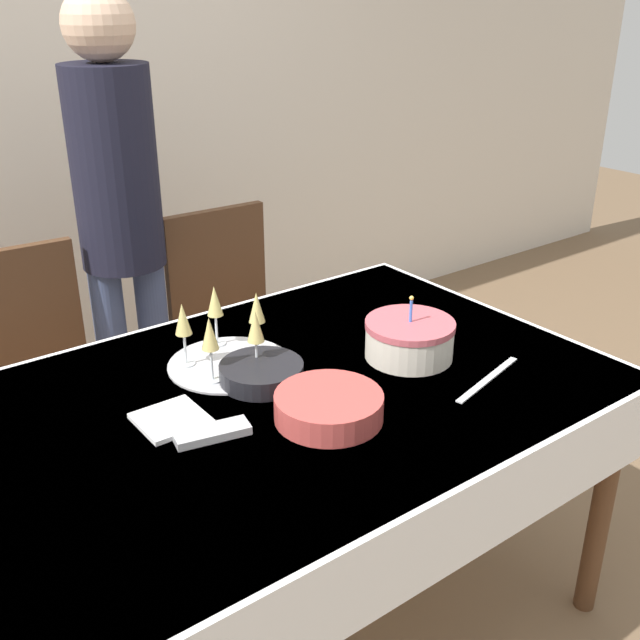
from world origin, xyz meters
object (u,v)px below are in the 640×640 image
dining_chair_far_right (233,328)px  birthday_cake (409,339)px  dining_chair_far_left (37,386)px  champagne_tray (226,339)px  person_standing (119,205)px  plate_stack_main (329,407)px  plate_stack_dessert (262,373)px

dining_chair_far_right → birthday_cake: dining_chair_far_right is taller
dining_chair_far_left → dining_chair_far_right: bearing=0.0°
champagne_tray → person_standing: size_ratio=0.19×
dining_chair_far_left → plate_stack_main: size_ratio=3.77×
dining_chair_far_left → birthday_cake: size_ratio=3.97×
dining_chair_far_right → plate_stack_dessert: bearing=-115.5°
dining_chair_far_right → birthday_cake: (0.01, -0.92, 0.30)m
plate_stack_main → plate_stack_dessert: (-0.03, 0.24, -0.01)m
birthday_cake → plate_stack_main: birthday_cake is taller
birthday_cake → dining_chair_far_right: bearing=90.8°
dining_chair_far_left → dining_chair_far_right: same height
plate_stack_main → birthday_cake: bearing=18.2°
plate_stack_main → plate_stack_dessert: plate_stack_main is taller
dining_chair_far_left → plate_stack_dessert: 0.91m
dining_chair_far_left → person_standing: person_standing is taller
birthday_cake → champagne_tray: bearing=148.3°
birthday_cake → champagne_tray: champagne_tray is taller
champagne_tray → plate_stack_main: champagne_tray is taller
plate_stack_dessert → plate_stack_main: bearing=-83.8°
person_standing → birthday_cake: bearing=-70.8°
dining_chair_far_left → plate_stack_main: (0.38, -1.04, 0.28)m
birthday_cake → plate_stack_dessert: bearing=162.6°
dining_chair_far_right → plate_stack_main: (-0.35, -1.04, 0.28)m
dining_chair_far_right → person_standing: 0.63m
birthday_cake → plate_stack_dessert: 0.41m
plate_stack_dessert → dining_chair_far_left: bearing=113.7°
dining_chair_far_left → birthday_cake: 1.22m
plate_stack_main → plate_stack_dessert: size_ratio=1.18×
champagne_tray → plate_stack_dessert: 0.14m
dining_chair_far_left → champagne_tray: size_ratio=2.94×
dining_chair_far_left → person_standing: size_ratio=0.56×
dining_chair_far_left → champagne_tray: same height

